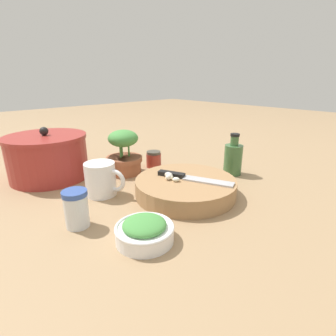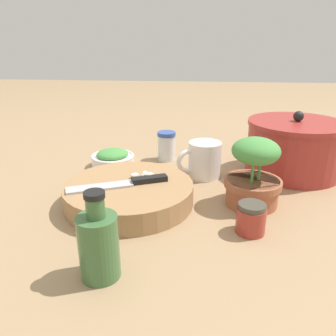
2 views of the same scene
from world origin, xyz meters
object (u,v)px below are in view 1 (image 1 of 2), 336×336
Objects in this scene: coffee_mug at (101,179)px; spice_jar at (76,209)px; honey_jar at (154,159)px; herb_bowl at (145,231)px; cutting_board at (186,187)px; potted_herb at (124,154)px; chef_knife at (190,178)px; garlic_cloves at (170,177)px; stock_pot at (48,157)px; oil_bottle at (233,158)px.

spice_jar is at bearing -138.49° from coffee_mug.
coffee_mug is at bearing -161.61° from honey_jar.
herb_bowl is 0.17m from spice_jar.
potted_herb is at bearing 94.94° from cutting_board.
cutting_board is at bearing -61.04° from chef_knife.
garlic_cloves is (-0.04, 0.04, 0.00)m from chef_knife.
potted_herb reaches higher than herb_bowl.
herb_bowl is 0.28m from coffee_mug.
stock_pot is (-0.25, 0.43, 0.02)m from chef_knife.
coffee_mug is 0.76× the size of potted_herb.
spice_jar is (-0.32, 0.06, -0.01)m from chef_knife.
garlic_cloves is 0.44m from stock_pot.
oil_bottle is (0.15, -0.26, 0.03)m from honey_jar.
oil_bottle reaches higher than chef_knife.
garlic_cloves reaches higher than cutting_board.
stock_pot reaches higher than garlic_cloves.
chef_knife is at bearing -10.93° from spice_jar.
stock_pot is at bearing -83.03° from chef_knife.
chef_knife is 3.56× the size of honey_jar.
honey_jar is (0.10, 0.26, 0.01)m from cutting_board.
herb_bowl is at bearing -146.97° from garlic_cloves.
potted_herb reaches higher than garlic_cloves.
cutting_board is 1.35× the size of chef_knife.
herb_bowl is 0.86× the size of oil_bottle.
herb_bowl is 0.52m from stock_pot.
cutting_board is 0.26m from oil_bottle.
cutting_board is 4.79× the size of honey_jar.
herb_bowl is 1.41× the size of spice_jar.
oil_bottle is (0.43, -0.16, 0.01)m from coffee_mug.
spice_jar is at bearing 175.24° from oil_bottle.
honey_jar is at bearing 27.00° from spice_jar.
coffee_mug reaches higher than herb_bowl.
coffee_mug reaches higher than chef_knife.
potted_herb is (0.21, 0.38, 0.05)m from herb_bowl.
coffee_mug is 0.82× the size of oil_bottle.
honey_jar is at bearing 60.43° from garlic_cloves.
cutting_board is 0.03m from chef_knife.
garlic_cloves is 0.39× the size of potted_herb.
garlic_cloves is at bearing -92.21° from potted_herb.
herb_bowl is 0.50m from oil_bottle.
coffee_mug is (-0.19, 0.18, -0.00)m from chef_knife.
oil_bottle is at bearing -4.76° from spice_jar.
spice_jar is 0.46m from honey_jar.
herb_bowl is at bearing -89.32° from stock_pot.
honey_jar is (0.33, 0.36, 0.01)m from herb_bowl.
chef_knife is 1.81× the size of coffee_mug.
herb_bowl is (-0.23, -0.10, 0.00)m from cutting_board.
oil_bottle is 0.39m from potted_herb.
spice_jar is at bearing -33.93° from chef_knife.
potted_herb is (-0.28, 0.27, 0.01)m from oil_bottle.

